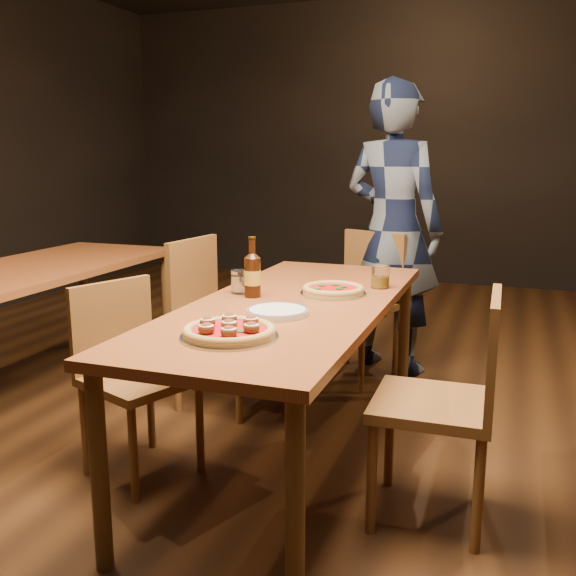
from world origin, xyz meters
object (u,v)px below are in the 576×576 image
(table_left, at_px, (26,280))
(beer_bottle, at_px, (253,276))
(chair_main_e, at_px, (433,402))
(plate_stack, at_px, (277,312))
(table_main, at_px, (292,318))
(chair_end, at_px, (355,304))
(diner, at_px, (393,229))
(pizza_meatball, at_px, (229,331))
(amber_glass, at_px, (380,277))
(pizza_margherita, at_px, (333,290))
(chair_main_nw, at_px, (140,378))
(water_glass, at_px, (240,282))
(chair_main_sw, at_px, (226,321))

(table_left, xyz_separation_m, beer_bottle, (1.50, -0.27, 0.17))
(chair_main_e, bearing_deg, plate_stack, -91.33)
(table_main, xyz_separation_m, chair_end, (-0.01, 1.19, -0.21))
(diner, bearing_deg, chair_end, 76.41)
(chair_main_e, height_order, beer_bottle, beer_bottle)
(pizza_meatball, distance_m, amber_glass, 1.07)
(pizza_margherita, height_order, plate_stack, pizza_margherita)
(pizza_margherita, distance_m, beer_bottle, 0.38)
(chair_main_nw, bearing_deg, amber_glass, -29.01)
(pizza_margherita, bearing_deg, pizza_meatball, -100.47)
(chair_main_nw, height_order, water_glass, chair_main_nw)
(table_main, xyz_separation_m, chair_main_sw, (-0.57, 0.53, -0.19))
(table_left, relative_size, plate_stack, 8.21)
(chair_main_nw, distance_m, pizza_margherita, 0.94)
(table_main, bearing_deg, beer_bottle, 170.74)
(water_glass, bearing_deg, chair_main_e, -19.55)
(chair_end, bearing_deg, pizza_margherita, -60.79)
(diner, bearing_deg, water_glass, 90.84)
(pizza_meatball, xyz_separation_m, water_glass, (-0.26, 0.68, 0.03))
(chair_main_nw, distance_m, chair_end, 1.61)
(water_glass, xyz_separation_m, diner, (0.44, 1.38, 0.11))
(table_main, relative_size, plate_stack, 8.21)
(chair_end, height_order, pizza_meatball, chair_end)
(table_left, xyz_separation_m, chair_end, (1.69, 0.89, -0.21))
(table_main, height_order, pizza_margherita, pizza_margherita)
(chair_main_e, distance_m, chair_end, 1.58)
(chair_main_nw, bearing_deg, table_left, 82.69)
(table_left, relative_size, amber_glass, 18.71)
(diner, bearing_deg, plate_stack, 103.98)
(table_main, bearing_deg, water_glass, 162.83)
(chair_end, bearing_deg, diner, 79.13)
(water_glass, bearing_deg, pizza_margherita, 17.05)
(amber_glass, bearing_deg, chair_main_sw, 173.02)
(chair_main_sw, bearing_deg, beer_bottle, -136.40)
(water_glass, bearing_deg, pizza_meatball, -69.22)
(table_left, height_order, beer_bottle, beer_bottle)
(chair_end, bearing_deg, chair_main_e, -44.21)
(chair_main_sw, height_order, plate_stack, chair_main_sw)
(chair_main_sw, xyz_separation_m, amber_glass, (0.87, -0.11, 0.32))
(pizza_meatball, relative_size, beer_bottle, 1.31)
(chair_main_sw, bearing_deg, chair_main_e, -115.59)
(chair_main_nw, bearing_deg, water_glass, -15.58)
(table_left, relative_size, chair_main_nw, 2.29)
(plate_stack, bearing_deg, chair_main_sw, 127.63)
(chair_end, height_order, diner, diner)
(chair_main_nw, relative_size, water_glass, 8.25)
(chair_main_nw, relative_size, beer_bottle, 3.31)
(chair_main_e, xyz_separation_m, plate_stack, (-0.62, 0.00, 0.30))
(table_left, distance_m, chair_end, 1.92)
(beer_bottle, height_order, water_glass, beer_bottle)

